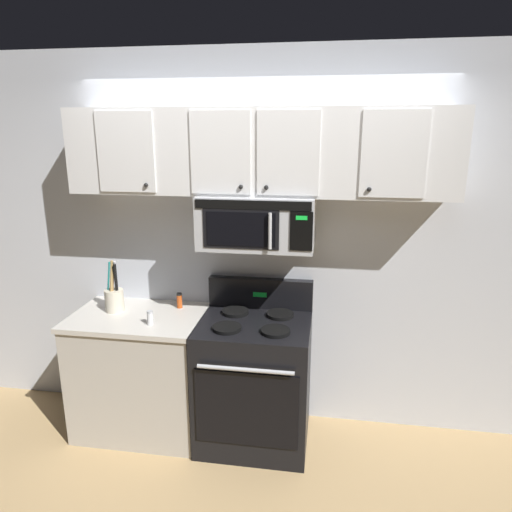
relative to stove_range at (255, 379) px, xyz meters
name	(u,v)px	position (x,y,z in m)	size (l,w,h in m)	color
ground_plane	(244,478)	(0.00, -0.42, -0.47)	(8.00, 8.00, 0.00)	tan
back_wall	(262,245)	(0.00, 0.37, 0.88)	(5.20, 0.10, 2.70)	silver
stove_range	(255,379)	(0.00, 0.00, 0.00)	(0.76, 0.69, 1.12)	black
over_range_microwave	(257,221)	(0.00, 0.12, 1.11)	(0.76, 0.43, 0.35)	#B7BABF
upper_cabinets	(258,152)	(0.00, 0.15, 1.56)	(2.50, 0.36, 0.55)	silver
counter_segment	(142,371)	(-0.84, 0.01, -0.02)	(0.93, 0.65, 0.90)	#BCB7AD
utensil_crock_cream	(114,297)	(-1.03, 0.05, 0.53)	(0.13, 0.13, 0.38)	beige
salt_shaker	(150,318)	(-0.69, -0.14, 0.48)	(0.04, 0.04, 0.10)	white
spice_jar	(179,300)	(-0.59, 0.18, 0.49)	(0.04, 0.04, 0.11)	#C64C19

